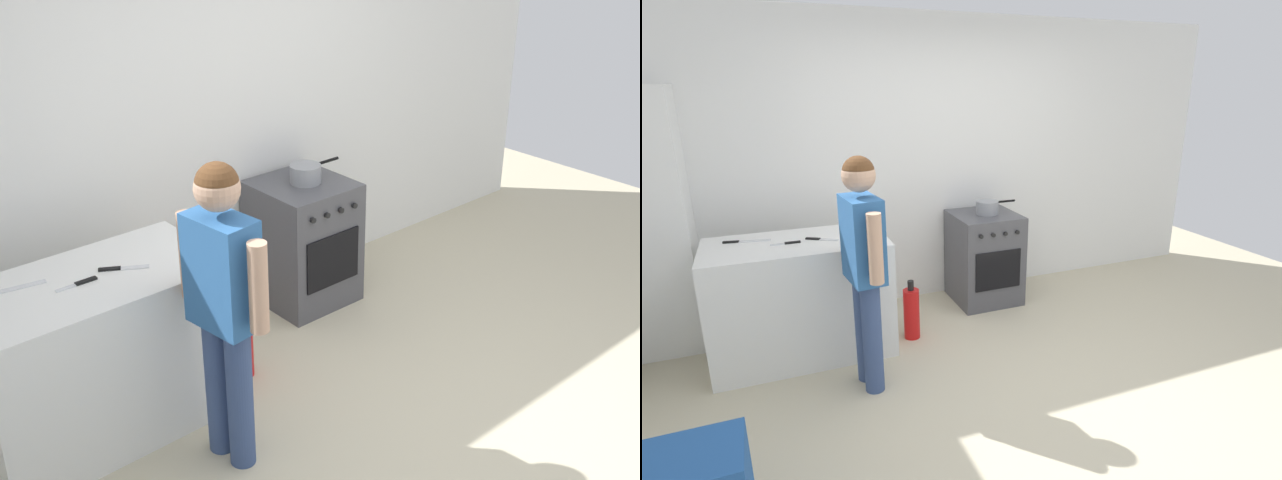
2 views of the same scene
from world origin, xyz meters
TOP-DOWN VIEW (x-y plane):
  - ground_plane at (0.00, 0.00)m, footprint 8.00×8.00m
  - back_wall at (0.00, 1.95)m, footprint 6.00×0.10m
  - counter_unit at (-1.35, 1.20)m, footprint 1.30×0.70m
  - oven_left at (0.35, 1.58)m, footprint 0.59×0.62m
  - pot at (0.37, 1.57)m, footprint 0.39×0.21m
  - knife_carving at (-1.69, 1.34)m, footprint 0.33×0.09m
  - knife_utility at (-1.18, 1.18)m, footprint 0.23×0.15m
  - knife_paring at (-1.40, 1.17)m, footprint 0.21×0.03m
  - person at (-0.98, 0.57)m, footprint 0.24×0.57m
  - fire_extinguisher at (-0.52, 1.10)m, footprint 0.13×0.13m

SIDE VIEW (x-z plane):
  - ground_plane at x=0.00m, z-range 0.00..0.00m
  - fire_extinguisher at x=-0.52m, z-range -0.03..0.47m
  - oven_left at x=0.35m, z-range 0.00..0.85m
  - counter_unit at x=-1.35m, z-range 0.00..0.90m
  - knife_carving at x=-1.69m, z-range 0.90..0.91m
  - knife_utility at x=-1.18m, z-range 0.90..0.91m
  - knife_paring at x=-1.40m, z-range 0.90..0.91m
  - pot at x=0.37m, z-range 0.85..0.97m
  - person at x=-0.98m, z-range 0.15..1.74m
  - back_wall at x=0.00m, z-range 0.00..2.60m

